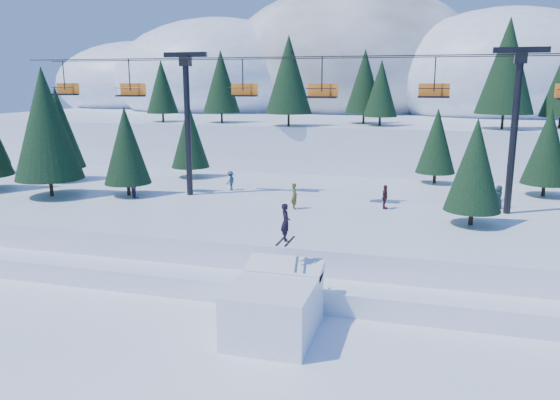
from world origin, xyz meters
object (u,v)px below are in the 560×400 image
(chairlift, at_px, (321,103))
(banner_far, at_px, (475,308))
(banner_near, at_px, (401,310))
(jump_kicker, at_px, (274,306))

(chairlift, bearing_deg, banner_far, -50.32)
(chairlift, relative_size, banner_near, 16.21)
(jump_kicker, bearing_deg, banner_near, 28.40)
(jump_kicker, xyz_separation_m, chairlift, (-1.15, 15.51, 8.03))
(chairlift, distance_m, banner_far, 17.46)
(chairlift, height_order, banner_far, chairlift)
(jump_kicker, relative_size, chairlift, 0.12)
(jump_kicker, height_order, banner_near, jump_kicker)
(banner_near, bearing_deg, jump_kicker, -151.60)
(banner_near, xyz_separation_m, banner_far, (3.28, 1.09, 0.00))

